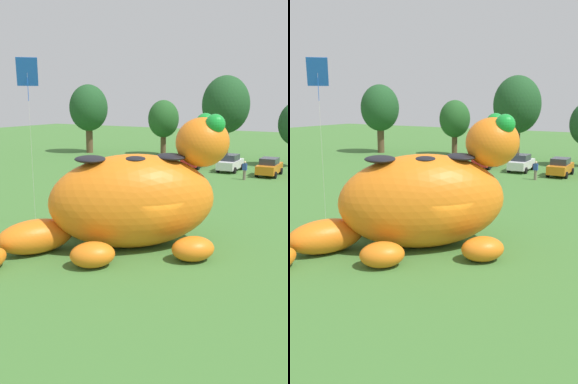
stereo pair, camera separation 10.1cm
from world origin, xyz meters
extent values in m
plane|color=#427533|center=(0.00, 0.00, 0.00)|extent=(160.00, 160.00, 0.00)
ellipsoid|color=orange|center=(-1.44, 0.21, 2.29)|extent=(8.73, 8.56, 4.59)
ellipsoid|color=orange|center=(1.08, 2.58, 5.08)|extent=(3.60, 3.59, 2.42)
sphere|color=green|center=(0.89, 3.32, 5.99)|extent=(0.97, 0.97, 0.97)
sphere|color=green|center=(1.80, 2.35, 5.99)|extent=(0.97, 0.97, 0.97)
ellipsoid|color=black|center=(-0.10, 1.47, 4.40)|extent=(2.33, 2.34, 0.31)
ellipsoid|color=black|center=(-1.44, 0.21, 4.40)|extent=(2.33, 2.34, 0.31)
ellipsoid|color=black|center=(-2.92, -1.19, 4.40)|extent=(2.33, 2.34, 0.31)
ellipsoid|color=orange|center=(-1.55, 3.60, 0.56)|extent=(2.39, 2.37, 1.12)
ellipsoid|color=orange|center=(1.94, -0.11, 0.56)|extent=(2.39, 2.37, 1.12)
ellipsoid|color=orange|center=(-4.68, 0.38, 0.56)|extent=(2.39, 2.37, 1.12)
ellipsoid|color=orange|center=(-1.46, -3.04, 0.56)|extent=(2.39, 2.37, 1.12)
ellipsoid|color=orange|center=(-4.85, -3.01, 0.80)|extent=(3.29, 4.10, 1.61)
cube|color=red|center=(-9.24, 24.44, 0.72)|extent=(2.03, 4.23, 0.80)
cube|color=#2D333D|center=(-9.22, 24.29, 1.42)|extent=(1.65, 2.08, 0.60)
cylinder|color=black|center=(-10.19, 25.63, 0.32)|extent=(0.29, 0.66, 0.64)
cylinder|color=black|center=(-8.49, 25.77, 0.32)|extent=(0.29, 0.66, 0.64)
cylinder|color=black|center=(-9.98, 23.10, 0.32)|extent=(0.29, 0.66, 0.64)
cylinder|color=black|center=(-8.29, 23.24, 0.32)|extent=(0.29, 0.66, 0.64)
cube|color=white|center=(-5.18, 24.22, 0.72)|extent=(1.91, 4.18, 0.80)
cube|color=#2D333D|center=(-5.17, 24.07, 1.42)|extent=(1.60, 2.04, 0.60)
cylinder|color=black|center=(-6.10, 25.45, 0.32)|extent=(0.27, 0.65, 0.64)
cylinder|color=black|center=(-4.40, 25.53, 0.32)|extent=(0.27, 0.65, 0.64)
cylinder|color=black|center=(-5.97, 22.91, 0.32)|extent=(0.27, 0.65, 0.64)
cylinder|color=black|center=(-4.27, 22.99, 0.32)|extent=(0.27, 0.65, 0.64)
cube|color=orange|center=(-1.08, 23.65, 0.72)|extent=(1.85, 4.16, 0.80)
cube|color=#2D333D|center=(-1.07, 23.50, 1.42)|extent=(1.57, 2.02, 0.60)
cylinder|color=black|center=(-1.97, 24.89, 0.32)|extent=(0.26, 0.65, 0.64)
cylinder|color=black|center=(-0.27, 24.95, 0.32)|extent=(0.26, 0.65, 0.64)
cylinder|color=black|center=(-1.88, 22.35, 0.32)|extent=(0.26, 0.65, 0.64)
cylinder|color=black|center=(-0.18, 22.41, 0.32)|extent=(0.26, 0.65, 0.64)
cylinder|color=brown|center=(-27.01, 28.93, 1.60)|extent=(0.92, 0.92, 3.21)
ellipsoid|color=#1E4C23|center=(-27.01, 28.93, 6.03)|extent=(5.13, 5.13, 6.16)
cylinder|color=brown|center=(-17.23, 32.04, 1.25)|extent=(0.71, 0.71, 2.49)
ellipsoid|color=#235623|center=(-17.23, 32.04, 4.68)|extent=(3.99, 3.99, 4.78)
cylinder|color=brown|center=(-8.64, 31.53, 1.74)|extent=(0.99, 0.99, 3.48)
ellipsoid|color=#1E4C23|center=(-8.64, 31.53, 6.54)|extent=(5.57, 5.57, 6.68)
cylinder|color=#2D334C|center=(-5.76, 14.39, 0.44)|extent=(0.26, 0.26, 0.88)
cube|color=black|center=(-5.76, 14.39, 1.18)|extent=(0.38, 0.22, 0.60)
sphere|color=beige|center=(-5.76, 14.39, 1.60)|extent=(0.22, 0.22, 0.22)
cylinder|color=#726656|center=(-2.41, 20.32, 0.44)|extent=(0.26, 0.26, 0.88)
cube|color=#2D4CA5|center=(-2.41, 20.32, 1.18)|extent=(0.38, 0.22, 0.60)
sphere|color=beige|center=(-2.41, 20.32, 1.60)|extent=(0.22, 0.22, 0.22)
cylinder|color=#2D334C|center=(-9.96, 19.54, 0.44)|extent=(0.26, 0.26, 0.88)
cube|color=#2D4CA5|center=(-9.96, 19.54, 1.18)|extent=(0.38, 0.22, 0.60)
sphere|color=#9E7051|center=(-9.96, 19.54, 1.60)|extent=(0.22, 0.22, 0.22)
cylinder|color=brown|center=(-7.89, -0.07, 0.07)|extent=(0.06, 0.06, 0.15)
cylinder|color=silver|center=(-7.89, -0.07, 4.35)|extent=(0.01, 0.01, 8.41)
cube|color=blue|center=(-7.89, -0.07, 8.56)|extent=(1.13, 1.13, 1.44)
cylinder|color=blue|center=(-7.89, -0.07, 7.66)|extent=(0.03, 0.03, 1.20)
camera|label=1|loc=(9.41, -16.64, 7.12)|focal=39.58mm
camera|label=2|loc=(9.50, -16.59, 7.12)|focal=39.58mm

